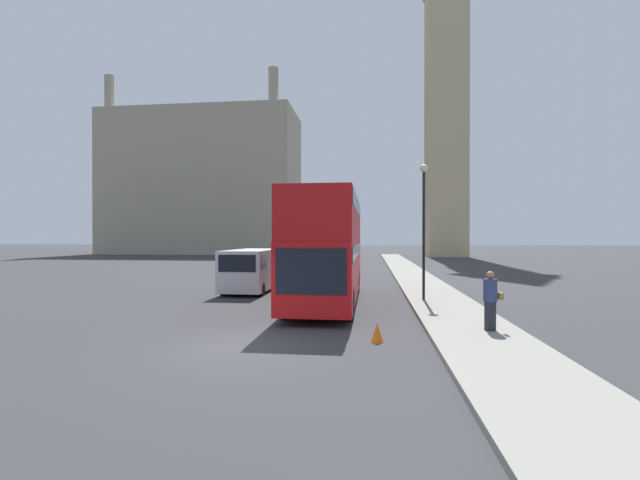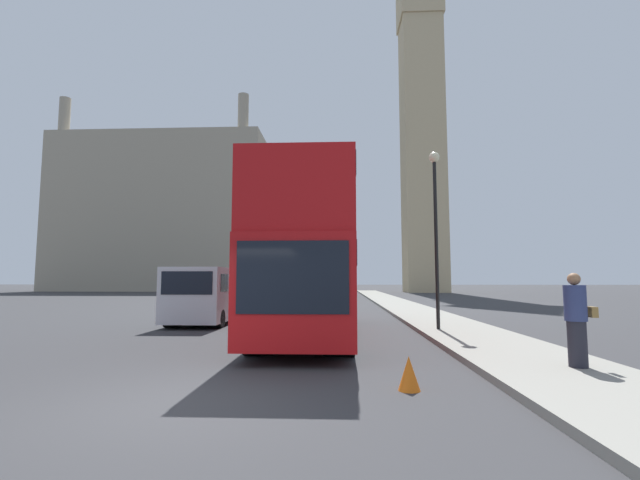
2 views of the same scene
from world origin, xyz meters
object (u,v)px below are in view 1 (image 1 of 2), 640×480
at_px(street_lamp, 424,211).
at_px(parked_sedan, 317,258).
at_px(clock_tower, 446,48).
at_px(red_double_decker_bus, 328,245).
at_px(pedestrian, 490,301).
at_px(white_van, 252,269).

height_order(street_lamp, parked_sedan, street_lamp).
relative_size(clock_tower, parked_sedan, 14.58).
bearing_deg(parked_sedan, red_double_decker_bus, -81.77).
height_order(pedestrian, parked_sedan, pedestrian).
xyz_separation_m(street_lamp, parked_sedan, (-8.28, 27.31, -3.41)).
height_order(clock_tower, pedestrian, clock_tower).
bearing_deg(red_double_decker_bus, street_lamp, 8.48).
xyz_separation_m(white_van, street_lamp, (8.72, -3.04, 2.87)).
bearing_deg(clock_tower, white_van, -111.73).
xyz_separation_m(red_double_decker_bus, street_lamp, (4.24, 0.63, 1.49)).
relative_size(pedestrian, street_lamp, 0.29).
distance_m(clock_tower, parked_sedan, 40.95).
height_order(white_van, pedestrian, white_van).
bearing_deg(clock_tower, street_lamp, -100.74).
relative_size(red_double_decker_bus, street_lamp, 1.78).
bearing_deg(clock_tower, pedestrian, -98.27).
distance_m(clock_tower, red_double_decker_bus, 57.87).
distance_m(street_lamp, parked_sedan, 28.74).
xyz_separation_m(pedestrian, parked_sedan, (-9.49, 33.48, -0.36)).
relative_size(pedestrian, parked_sedan, 0.42).
bearing_deg(street_lamp, white_van, 160.79).
relative_size(red_double_decker_bus, parked_sedan, 2.53).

